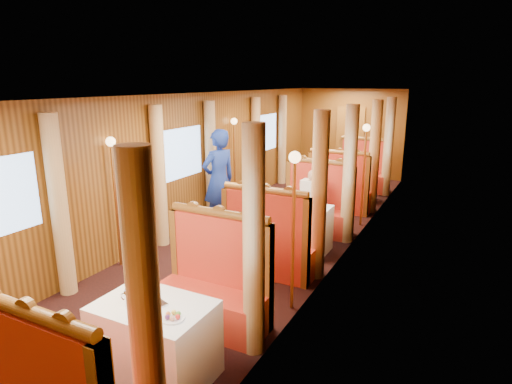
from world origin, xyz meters
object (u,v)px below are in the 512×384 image
Objects in this scene: banquette_mid_aft at (317,209)px; teapot_right at (140,303)px; banquette_near_aft at (214,290)px; table_mid at (296,228)px; fruit_plate at (173,317)px; banquette_far_fwd at (339,192)px; table_far at (352,184)px; tea_tray at (146,303)px; passenger at (312,196)px; teapot_back at (145,293)px; teapot_left at (130,300)px; rose_vase_mid at (297,196)px; table_near at (155,341)px; banquette_far_aft at (362,174)px; rose_vase_far at (353,161)px; steward at (219,180)px.

banquette_mid_aft is 8.21× the size of teapot_right.
banquette_near_aft is 2.49m from table_mid.
fruit_plate is at bearing -84.98° from table_mid.
banquette_far_fwd is (0.00, 2.49, 0.05)m from table_mid.
tea_tray reaches higher than table_far.
passenger reaches higher than teapot_right.
fruit_plate is at bearing -36.53° from teapot_back.
teapot_left is at bearing -91.85° from banquette_mid_aft.
rose_vase_mid is at bearing 79.64° from teapot_left.
fruit_plate is at bearing -85.10° from rose_vase_mid.
fruit_plate is 0.26× the size of passenger.
fruit_plate reaches higher than table_near.
banquette_far_fwd is 2.55m from rose_vase_mid.
teapot_right is at bearing -90.25° from banquette_far_aft.
teapot_back is (-0.13, -0.96, 0.39)m from banquette_near_aft.
banquette_far_fwd reaches higher than table_far.
table_mid is 0.78× the size of banquette_far_aft.
tea_tray is at bearing 165.06° from fruit_plate.
banquette_near_aft reaches higher than rose_vase_far.
banquette_near_aft is 3.24m from passenger.
banquette_far_fwd is 8.92× the size of teapot_back.
table_far is 3.09× the size of tea_tray.
banquette_near_aft is 1.00× the size of banquette_far_fwd.
teapot_left is at bearing -91.21° from table_far.
tea_tray is 2.26× the size of teapot_back.
steward reaches higher than banquette_far_aft.
rose_vase_mid is (0.16, 3.60, 0.11)m from teapot_left.
banquette_near_aft is 1.28× the size of table_mid.
teapot_left is at bearing 44.71° from steward.
banquette_far_fwd is 6.67× the size of fruit_plate.
table_mid is at bearing 115.35° from rose_vase_mid.
table_far is at bearing 102.33° from teapot_right.
teapot_back is 0.75× the size of fruit_plate.
rose_vase_mid is at bearing 94.90° from fruit_plate.
banquette_mid_aft reaches higher than rose_vase_mid.
table_mid and table_far have the same top height.
teapot_back is at bearing -92.39° from rose_vase_mid.
table_near is 0.78× the size of banquette_near_aft.
banquette_mid_aft is 4.54m from tea_tray.
rose_vase_far is at bearing 89.65° from banquette_far_fwd.
tea_tray reaches higher than table_near.
teapot_right reaches higher than table_near.
table_far is 2.79m from passenger.
banquette_far_aft is (0.00, 8.01, 0.05)m from table_near.
table_near is at bearing 31.02° from teapot_left.
teapot_right is (-0.04, -4.64, 0.39)m from banquette_mid_aft.
banquette_mid_aft is 6.67× the size of fruit_plate.
rose_vase_far reaches higher than teapot_right.
table_mid is 2.92× the size of rose_vase_far.
rose_vase_far is (0.07, 7.02, 0.17)m from tea_tray.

